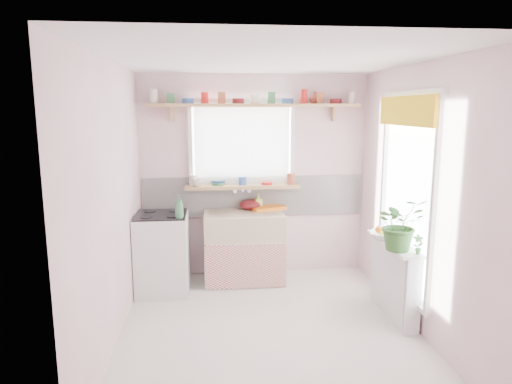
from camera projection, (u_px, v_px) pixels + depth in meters
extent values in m
plane|color=silver|center=(270.00, 330.00, 4.36)|extent=(3.20, 3.20, 0.00)
plane|color=white|center=(271.00, 59.00, 3.91)|extent=(3.20, 3.20, 0.00)
plane|color=#FFD5DE|center=(254.00, 176.00, 5.70)|extent=(2.80, 0.00, 2.80)
plane|color=#FFD5DE|center=(307.00, 258.00, 2.57)|extent=(2.80, 0.00, 2.80)
plane|color=#FFD5DE|center=(112.00, 205.00, 4.00)|extent=(0.00, 3.20, 3.20)
plane|color=#FFD5DE|center=(418.00, 199.00, 4.27)|extent=(0.00, 3.20, 3.20)
cube|color=white|center=(254.00, 196.00, 5.73)|extent=(2.74, 0.03, 0.50)
cube|color=pink|center=(254.00, 211.00, 5.76)|extent=(2.74, 0.02, 0.12)
cube|color=white|center=(242.00, 144.00, 5.61)|extent=(1.20, 0.01, 1.00)
cube|color=white|center=(242.00, 145.00, 5.54)|extent=(1.15, 0.02, 0.95)
cube|color=white|center=(409.00, 195.00, 4.46)|extent=(0.01, 1.10, 1.90)
cube|color=yellow|center=(405.00, 111.00, 4.31)|extent=(0.03, 1.20, 0.28)
cube|color=white|center=(244.00, 259.00, 5.57)|extent=(0.85, 0.55, 0.55)
cube|color=#C64E3A|center=(246.00, 267.00, 5.29)|extent=(0.95, 0.02, 0.53)
cube|color=beige|center=(244.00, 225.00, 5.49)|extent=(0.95, 0.55, 0.30)
cylinder|color=silver|center=(242.00, 189.00, 5.66)|extent=(0.03, 0.22, 0.03)
cube|color=white|center=(162.00, 254.00, 5.20)|extent=(0.58, 0.58, 0.90)
cube|color=black|center=(161.00, 215.00, 5.12)|extent=(0.56, 0.56, 0.02)
cylinder|color=black|center=(147.00, 217.00, 4.96)|extent=(0.14, 0.14, 0.01)
cylinder|color=black|center=(173.00, 216.00, 4.99)|extent=(0.14, 0.14, 0.01)
cylinder|color=black|center=(150.00, 211.00, 5.24)|extent=(0.14, 0.14, 0.01)
cylinder|color=black|center=(175.00, 211.00, 5.26)|extent=(0.14, 0.14, 0.01)
cube|color=white|center=(395.00, 280.00, 4.61)|extent=(0.15, 0.90, 0.75)
cube|color=white|center=(394.00, 243.00, 4.54)|extent=(0.22, 0.95, 0.03)
cube|color=tan|center=(243.00, 187.00, 5.59)|extent=(1.40, 0.22, 0.04)
cube|color=tan|center=(255.00, 105.00, 5.42)|extent=(2.52, 0.24, 0.04)
cylinder|color=silver|center=(154.00, 98.00, 5.29)|extent=(0.11, 0.11, 0.12)
cylinder|color=#3F7F4C|center=(171.00, 98.00, 5.31)|extent=(0.11, 0.11, 0.12)
cylinder|color=#3359A5|center=(188.00, 101.00, 5.33)|extent=(0.11, 0.11, 0.06)
cylinder|color=red|center=(205.00, 98.00, 5.34)|extent=(0.11, 0.11, 0.12)
cylinder|color=#A55133|center=(222.00, 98.00, 5.36)|extent=(0.11, 0.11, 0.12)
cylinder|color=#590F14|center=(238.00, 101.00, 5.39)|extent=(0.11, 0.11, 0.06)
cylinder|color=silver|center=(255.00, 98.00, 5.40)|extent=(0.11, 0.11, 0.12)
cylinder|color=#3F7F4C|center=(271.00, 98.00, 5.42)|extent=(0.11, 0.11, 0.12)
cylinder|color=#3359A5|center=(288.00, 101.00, 5.44)|extent=(0.11, 0.11, 0.06)
cylinder|color=red|center=(304.00, 99.00, 5.46)|extent=(0.11, 0.11, 0.12)
cylinder|color=#A55133|center=(320.00, 99.00, 5.48)|extent=(0.11, 0.11, 0.12)
cylinder|color=#590F14|center=(336.00, 101.00, 5.50)|extent=(0.11, 0.11, 0.06)
cylinder|color=silver|center=(352.00, 99.00, 5.51)|extent=(0.11, 0.11, 0.12)
cylinder|color=silver|center=(191.00, 181.00, 5.51)|extent=(0.11, 0.11, 0.12)
cylinder|color=#3F7F4C|center=(217.00, 181.00, 5.54)|extent=(0.11, 0.11, 0.12)
cylinder|color=#3359A5|center=(243.00, 183.00, 5.58)|extent=(0.11, 0.11, 0.06)
cylinder|color=red|center=(268.00, 180.00, 5.60)|extent=(0.11, 0.11, 0.12)
cylinder|color=#A55133|center=(293.00, 179.00, 5.63)|extent=(0.11, 0.11, 0.12)
cube|color=orange|center=(266.00, 207.00, 5.68)|extent=(0.49, 0.43, 0.04)
ellipsoid|color=#5C0F15|center=(250.00, 205.00, 5.65)|extent=(0.34, 0.34, 0.12)
imported|color=#2E6026|center=(400.00, 224.00, 4.23)|extent=(0.51, 0.45, 0.50)
imported|color=silver|center=(384.00, 236.00, 4.63)|extent=(0.39, 0.39, 0.07)
imported|color=#3B6D2B|center=(418.00, 244.00, 4.13)|extent=(0.10, 0.07, 0.18)
imported|color=#CDDE62|center=(258.00, 201.00, 5.66)|extent=(0.10, 0.10, 0.19)
imported|color=beige|center=(197.00, 183.00, 5.46)|extent=(0.12, 0.12, 0.09)
imported|color=#30599C|center=(218.00, 182.00, 5.61)|extent=(0.24, 0.24, 0.06)
imported|color=brown|center=(315.00, 98.00, 5.53)|extent=(0.17, 0.17, 0.15)
imported|color=#3A744A|center=(179.00, 207.00, 4.90)|extent=(0.12, 0.12, 0.25)
sphere|color=orange|center=(385.00, 230.00, 4.62)|extent=(0.08, 0.08, 0.08)
sphere|color=orange|center=(389.00, 229.00, 4.65)|extent=(0.08, 0.08, 0.08)
sphere|color=orange|center=(379.00, 230.00, 4.63)|extent=(0.08, 0.08, 0.08)
cylinder|color=gold|center=(388.00, 230.00, 4.57)|extent=(0.18, 0.04, 0.10)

